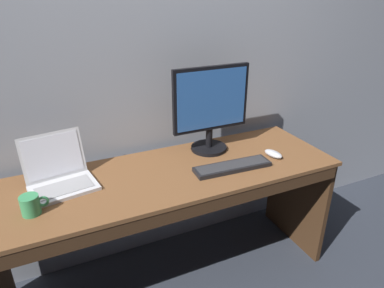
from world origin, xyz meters
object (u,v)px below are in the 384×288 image
wired_keyboard (232,167)px  coffee_mug (31,205)px  laptop_silver (60,177)px  computer_mouse (273,154)px  external_monitor (211,108)px

wired_keyboard → coffee_mug: coffee_mug is taller
laptop_silver → wired_keyboard: bearing=-13.1°
wired_keyboard → computer_mouse: computer_mouse is taller
computer_mouse → coffee_mug: 1.29m
laptop_silver → coffee_mug: size_ratio=2.88×
external_monitor → coffee_mug: (-0.99, -0.24, -0.22)m
laptop_silver → wired_keyboard: (0.86, -0.20, -0.04)m
wired_keyboard → coffee_mug: size_ratio=3.66×
computer_mouse → wired_keyboard: bearing=171.4°
external_monitor → computer_mouse: external_monitor is taller
wired_keyboard → computer_mouse: bearing=5.1°
external_monitor → coffee_mug: bearing=-166.2°
laptop_silver → computer_mouse: 1.16m
laptop_silver → coffee_mug: laptop_silver is taller
laptop_silver → computer_mouse: size_ratio=2.85×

